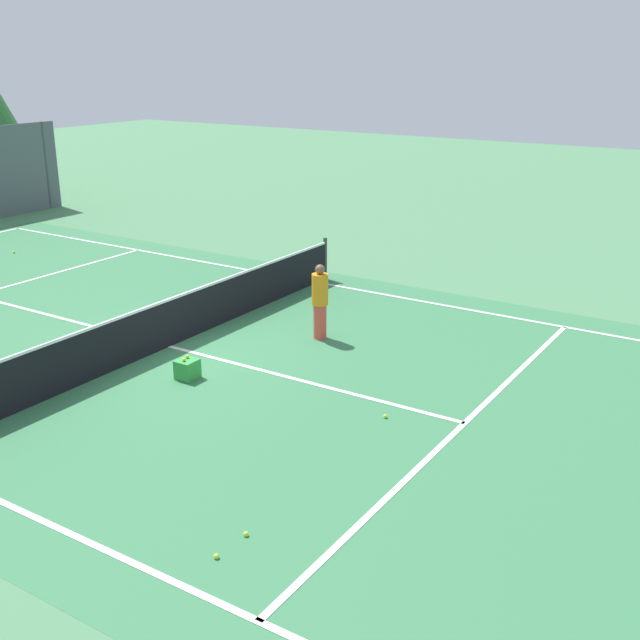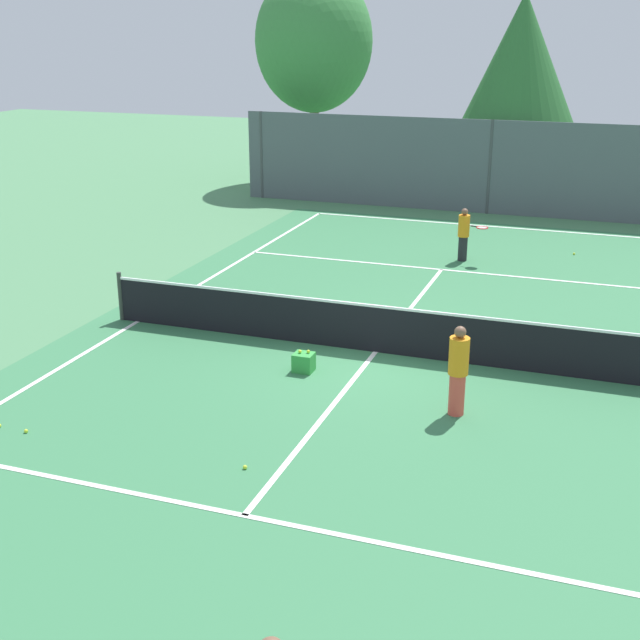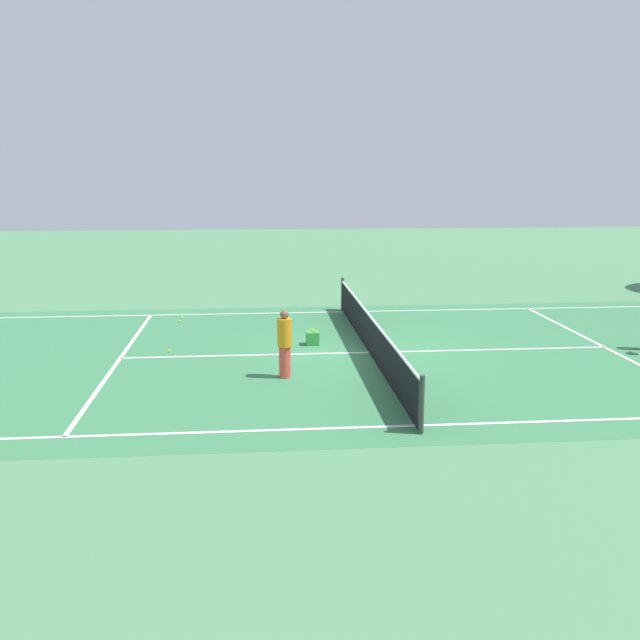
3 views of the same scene
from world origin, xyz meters
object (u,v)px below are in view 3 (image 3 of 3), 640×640
Objects in this scene: player_2 at (285,343)px; tennis_ball_1 at (385,345)px; ball_crate at (313,338)px; tennis_ball_3 at (180,321)px; tennis_ball_2 at (182,318)px; tennis_ball_5 at (169,351)px.

player_2 is 23.97× the size of tennis_ball_1.
ball_crate is at bearing -101.63° from tennis_ball_1.
ball_crate is 6.45× the size of tennis_ball_1.
ball_crate reaches higher than tennis_ball_1.
ball_crate is 6.45× the size of tennis_ball_3.
player_2 reaches higher than tennis_ball_1.
tennis_ball_2 is 1.00× the size of tennis_ball_3.
tennis_ball_5 is (-2.59, -2.93, -0.78)m from player_2.
tennis_ball_5 is at bearing -82.51° from ball_crate.
ball_crate is at bearing 45.26° from tennis_ball_2.
tennis_ball_2 is 1.00× the size of tennis_ball_5.
ball_crate is at bearing 164.05° from player_2.
tennis_ball_3 and tennis_ball_5 have the same top height.
tennis_ball_1 is 6.95m from tennis_ball_3.
ball_crate reaches higher than tennis_ball_3.
tennis_ball_2 is (-4.28, -5.85, 0.00)m from tennis_ball_1.
player_2 is 23.97× the size of tennis_ball_2.
tennis_ball_5 is (3.84, 0.11, 0.00)m from tennis_ball_3.
player_2 is at bearing 23.48° from tennis_ball_2.
player_2 is at bearing 25.35° from tennis_ball_3.
tennis_ball_1 is at bearing 53.82° from tennis_ball_2.
tennis_ball_3 is at bearing -154.65° from player_2.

